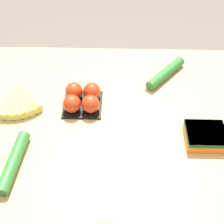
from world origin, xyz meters
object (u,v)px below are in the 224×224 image
object	(u,v)px
cucumber_far	(14,162)
carrot_bag	(205,135)
cucumber_near	(166,73)
tomato_pack	(82,98)
banana_bunch	(19,102)

from	to	relation	value
cucumber_far	carrot_bag	bearing A→B (deg)	-169.16
carrot_bag	cucumber_near	bearing A→B (deg)	-72.97
carrot_bag	cucumber_near	xyz separation A→B (m)	(0.12, -0.38, -0.01)
tomato_pack	carrot_bag	xyz separation A→B (m)	(-0.49, 0.18, -0.01)
cucumber_far	tomato_pack	bearing A→B (deg)	-124.87
cucumber_near	cucumber_far	xyz separation A→B (m)	(0.59, 0.52, 0.00)
tomato_pack	cucumber_far	bearing A→B (deg)	55.13
banana_bunch	cucumber_near	world-z (taller)	cucumber_near
banana_bunch	tomato_pack	xyz separation A→B (m)	(-0.27, -0.01, 0.02)
cucumber_near	banana_bunch	bearing A→B (deg)	17.68
cucumber_near	cucumber_far	size ratio (longest dim) A/B	0.87
tomato_pack	cucumber_far	world-z (taller)	tomato_pack
carrot_bag	banana_bunch	bearing A→B (deg)	-12.79
banana_bunch	cucumber_near	xyz separation A→B (m)	(-0.65, -0.21, 0.00)
carrot_bag	cucumber_far	size ratio (longest dim) A/B	0.59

